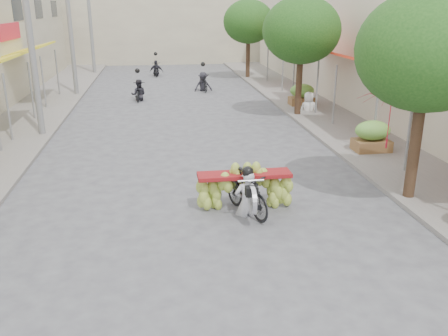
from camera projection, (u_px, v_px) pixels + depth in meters
ground at (225, 310)px, 7.88m from camera, size 120.00×120.00×0.00m
sidewalk_left at (20, 119)px, 20.95m from camera, size 4.00×60.00×0.12m
sidewalk_right at (323, 110)px, 22.85m from camera, size 4.00×60.00×0.12m
shophouse_row_right at (440, 47)px, 21.64m from camera, size 9.77×40.00×6.00m
far_building at (163, 21)px, 42.32m from camera, size 20.00×6.00×7.00m
utility_pole_mid at (29, 28)px, 17.07m from camera, size 0.60×0.24×8.00m
utility_pole_far at (69, 21)px, 25.50m from camera, size 0.60×0.24×8.00m
utility_pole_back at (90, 17)px, 33.92m from camera, size 0.60×0.24×8.00m
street_tree_near at (428, 51)px, 11.13m from camera, size 3.40×3.40×5.25m
street_tree_mid at (302, 31)px, 20.49m from camera, size 3.40×3.40×5.25m
street_tree_far at (248, 22)px, 31.72m from camera, size 3.40×3.40×5.25m
produce_crate_mid at (372, 134)px, 15.98m from camera, size 1.20×0.88×1.16m
produce_crate_far at (302, 93)px, 23.47m from camera, size 1.20×0.88×1.16m
banana_motorbike at (246, 185)px, 11.44m from camera, size 2.30×1.94×2.07m
market_umbrella at (394, 89)px, 13.80m from camera, size 2.07×2.07×1.83m
pedestrian at (309, 92)px, 22.11m from camera, size 0.87×0.52×1.75m
bg_motorbike_a at (138, 87)px, 25.07m from camera, size 0.83×1.66×1.95m
bg_motorbike_b at (203, 77)px, 27.83m from camera, size 1.12×1.90×1.95m
bg_motorbike_c at (156, 65)px, 33.83m from camera, size 0.99×1.64×1.95m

